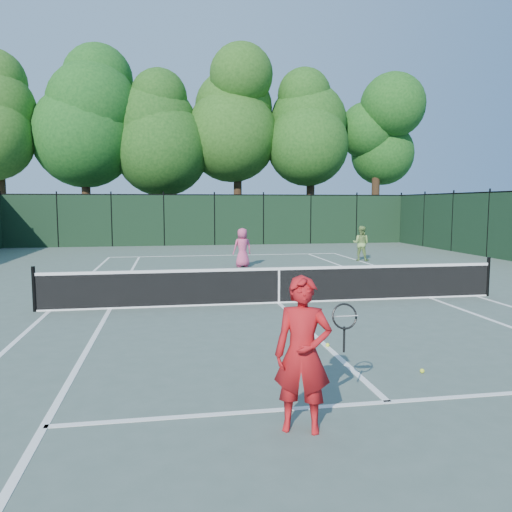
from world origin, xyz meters
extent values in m
plane|color=#4C5C52|center=(0.00, 0.00, 0.00)|extent=(90.00, 90.00, 0.00)
cube|color=white|center=(-5.49, 0.00, 0.00)|extent=(0.10, 23.77, 0.01)
cube|color=white|center=(5.49, 0.00, 0.00)|extent=(0.10, 23.77, 0.01)
cube|color=white|center=(-4.12, 0.00, 0.00)|extent=(0.10, 23.77, 0.01)
cube|color=white|center=(4.12, 0.00, 0.00)|extent=(0.10, 23.77, 0.01)
cube|color=white|center=(0.00, 11.88, 0.00)|extent=(10.97, 0.10, 0.01)
cube|color=white|center=(0.00, -6.40, 0.00)|extent=(8.23, 0.10, 0.01)
cube|color=white|center=(0.00, 6.40, 0.00)|extent=(8.23, 0.10, 0.01)
cube|color=white|center=(0.00, 0.00, 0.00)|extent=(0.10, 12.80, 0.01)
cube|color=black|center=(0.00, 0.00, 0.46)|extent=(11.60, 0.03, 0.85)
cube|color=white|center=(0.00, 0.00, 0.88)|extent=(11.60, 0.05, 0.07)
cube|color=white|center=(0.00, 0.00, 0.02)|extent=(11.60, 0.05, 0.04)
cube|color=white|center=(0.00, 0.00, 0.46)|extent=(0.05, 0.04, 0.91)
cylinder|color=black|center=(-5.80, 0.00, 0.53)|extent=(0.09, 0.09, 1.06)
cylinder|color=black|center=(5.80, 0.00, 0.53)|extent=(0.09, 0.09, 1.06)
cube|color=black|center=(0.00, 18.00, 1.50)|extent=(24.00, 0.05, 3.00)
cylinder|color=black|center=(-13.00, 21.50, 2.25)|extent=(0.56, 0.56, 4.50)
cylinder|color=black|center=(-8.00, 22.00, 2.40)|extent=(0.56, 0.56, 4.80)
ellipsoid|color=#134516|center=(-8.00, 22.00, 8.71)|extent=(6.80, 6.80, 10.54)
cylinder|color=black|center=(-3.00, 21.80, 2.15)|extent=(0.56, 0.56, 4.30)
ellipsoid|color=#174112|center=(-3.00, 21.80, 7.75)|extent=(6.00, 6.00, 9.30)
cylinder|color=black|center=(2.00, 22.30, 2.50)|extent=(0.56, 0.56, 5.00)
ellipsoid|color=#1D4714|center=(2.00, 22.30, 9.03)|extent=(7.00, 7.00, 10.85)
cylinder|color=black|center=(7.00, 21.60, 2.30)|extent=(0.56, 0.56, 4.60)
ellipsoid|color=#194513|center=(7.00, 21.60, 8.16)|extent=(6.20, 6.20, 9.61)
cylinder|color=black|center=(12.00, 22.10, 2.20)|extent=(0.56, 0.56, 4.40)
ellipsoid|color=#134513|center=(12.00, 22.10, 7.74)|extent=(5.80, 5.80, 8.99)
imported|color=#B11418|center=(-1.27, -6.96, 0.86)|extent=(0.73, 0.59, 1.72)
cylinder|color=black|center=(-0.73, -6.78, 0.95)|extent=(0.03, 0.03, 0.30)
torus|color=black|center=(-0.73, -6.78, 1.22)|extent=(0.30, 0.10, 0.30)
imported|color=#C64573|center=(0.14, 7.31, 0.77)|extent=(0.84, 0.64, 1.54)
imported|color=#7EA653|center=(5.59, 8.60, 0.76)|extent=(0.94, 0.89, 1.53)
sphere|color=#CCE62F|center=(0.97, -5.46, 0.03)|extent=(0.07, 0.07, 0.07)
sphere|color=#DCF431|center=(0.01, -3.91, 0.03)|extent=(0.07, 0.07, 0.07)
camera|label=1|loc=(-2.68, -12.09, 2.50)|focal=35.00mm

